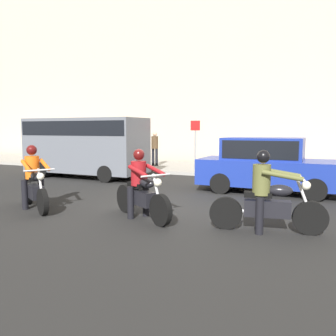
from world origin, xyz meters
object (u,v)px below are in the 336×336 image
motorcycle_with_rider_olive (267,199)px  street_sign_post (195,139)px  parked_van_slate_gray (85,143)px  pedestrian_bystander (155,146)px  parked_sedan_cobalt_blue (267,165)px  motorcycle_with_rider_orange_stripe (34,183)px  motorcycle_with_rider_crimson (141,190)px

motorcycle_with_rider_olive → street_sign_post: size_ratio=0.98×
parked_van_slate_gray → pedestrian_bystander: parked_van_slate_gray is taller
parked_sedan_cobalt_blue → motorcycle_with_rider_orange_stripe: bearing=-136.1°
motorcycle_with_rider_olive → parked_sedan_cobalt_blue: size_ratio=0.51×
motorcycle_with_rider_orange_stripe → pedestrian_bystander: pedestrian_bystander is taller
motorcycle_with_rider_orange_stripe → motorcycle_with_rider_crimson: bearing=6.2°
street_sign_post → pedestrian_bystander: 2.62m
motorcycle_with_rider_olive → motorcycle_with_rider_orange_stripe: 5.55m
parked_sedan_cobalt_blue → parked_van_slate_gray: (-7.35, 0.47, 0.52)m
motorcycle_with_rider_orange_stripe → pedestrian_bystander: (-1.27, 9.25, 0.48)m
parked_van_slate_gray → parked_sedan_cobalt_blue: bearing=-3.7°
parked_van_slate_gray → pedestrian_bystander: size_ratio=2.97×
parked_van_slate_gray → street_sign_post: 4.86m
motorcycle_with_rider_crimson → motorcycle_with_rider_orange_stripe: 2.87m
street_sign_post → motorcycle_with_rider_orange_stripe: bearing=-98.0°
street_sign_post → motorcycle_with_rider_crimson: bearing=-78.5°
motorcycle_with_rider_crimson → parked_van_slate_gray: size_ratio=0.38×
parked_van_slate_gray → street_sign_post: bearing=41.8°
parked_sedan_cobalt_blue → pedestrian_bystander: size_ratio=2.55×
parked_sedan_cobalt_blue → parked_van_slate_gray: bearing=176.3°
motorcycle_with_rider_orange_stripe → parked_sedan_cobalt_blue: (4.91, 4.73, 0.22)m
motorcycle_with_rider_olive → motorcycle_with_rider_crimson: bearing=-177.5°
motorcycle_with_rider_crimson → parked_van_slate_gray: parked_van_slate_gray is taller
motorcycle_with_rider_olive → motorcycle_with_rider_orange_stripe: (-5.54, -0.43, 0.01)m
motorcycle_with_rider_orange_stripe → parked_sedan_cobalt_blue: 6.82m
motorcycle_with_rider_olive → parked_sedan_cobalt_blue: 4.36m
motorcycle_with_rider_orange_stripe → street_sign_post: (1.19, 8.44, 0.86)m
motorcycle_with_rider_crimson → pedestrian_bystander: 9.86m
parked_sedan_cobalt_blue → pedestrian_bystander: bearing=143.8°
parked_sedan_cobalt_blue → street_sign_post: 5.29m
motorcycle_with_rider_crimson → motorcycle_with_rider_orange_stripe: motorcycle_with_rider_orange_stripe is taller
motorcycle_with_rider_olive → pedestrian_bystander: pedestrian_bystander is taller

